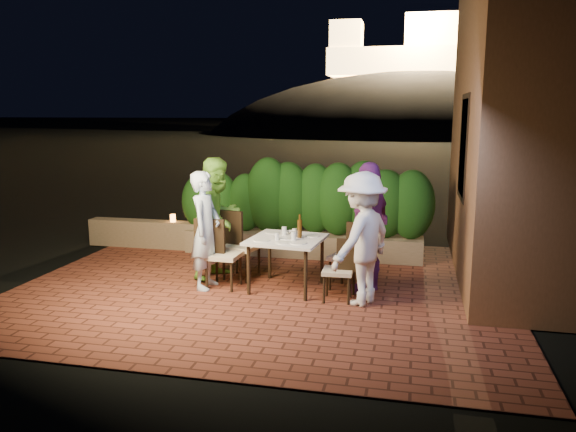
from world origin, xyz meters
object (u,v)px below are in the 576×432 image
(dining_table, at_px, (286,264))
(beer_bottle, at_px, (300,226))
(chair_left_front, at_px, (223,254))
(diner_blue, at_px, (206,230))
(diner_white, at_px, (362,239))
(parapet_lamp, at_px, (173,218))
(bowl, at_px, (292,232))
(diner_purple, at_px, (369,228))
(chair_left_back, at_px, (241,245))
(chair_right_front, at_px, (338,270))
(chair_right_back, at_px, (348,256))
(diner_green, at_px, (219,218))

(dining_table, bearing_deg, beer_bottle, 19.53)
(chair_left_front, relative_size, diner_blue, 0.59)
(diner_white, bearing_deg, parapet_lamp, -94.25)
(bowl, height_order, diner_purple, diner_purple)
(diner_purple, bearing_deg, diner_white, 13.46)
(chair_left_front, distance_m, chair_left_back, 0.51)
(dining_table, xyz_separation_m, chair_left_back, (-0.79, 0.37, 0.14))
(beer_bottle, relative_size, parapet_lamp, 2.40)
(bowl, bearing_deg, dining_table, -92.95)
(chair_right_front, xyz_separation_m, chair_right_back, (0.08, 0.51, 0.07))
(chair_right_back, distance_m, diner_purple, 0.52)
(diner_blue, height_order, diner_green, diner_green)
(chair_left_front, height_order, chair_right_front, chair_left_front)
(bowl, relative_size, diner_green, 0.08)
(chair_right_front, distance_m, diner_blue, 1.98)
(chair_left_front, xyz_separation_m, chair_right_back, (1.76, 0.31, -0.01))
(chair_right_front, relative_size, diner_green, 0.46)
(chair_right_back, bearing_deg, beer_bottle, 29.65)
(diner_green, height_order, diner_white, diner_green)
(chair_left_back, distance_m, diner_purple, 2.00)
(diner_green, bearing_deg, diner_white, -86.24)
(beer_bottle, xyz_separation_m, diner_white, (0.92, -0.44, -0.04))
(parapet_lamp, bearing_deg, diner_blue, -55.31)
(chair_right_front, bearing_deg, chair_left_back, -25.71)
(chair_left_back, height_order, chair_right_front, chair_left_back)
(beer_bottle, height_order, parapet_lamp, beer_bottle)
(dining_table, distance_m, chair_left_front, 0.92)
(chair_right_front, distance_m, chair_right_back, 0.52)
(beer_bottle, height_order, diner_purple, diner_purple)
(diner_purple, bearing_deg, dining_table, -62.99)
(beer_bottle, bearing_deg, chair_left_front, -170.06)
(diner_blue, bearing_deg, diner_white, -93.11)
(parapet_lamp, bearing_deg, dining_table, -36.44)
(chair_left_back, height_order, chair_right_back, chair_left_back)
(chair_right_back, bearing_deg, diner_white, 133.08)
(diner_blue, height_order, parapet_lamp, diner_blue)
(diner_white, relative_size, diner_purple, 0.95)
(diner_white, relative_size, parapet_lamp, 12.56)
(chair_left_front, bearing_deg, diner_purple, 10.15)
(chair_left_front, bearing_deg, diner_white, -4.63)
(dining_table, xyz_separation_m, bowl, (0.02, 0.31, 0.39))
(bowl, relative_size, chair_right_back, 0.16)
(dining_table, relative_size, bowl, 6.46)
(diner_green, bearing_deg, diner_purple, -73.28)
(chair_right_back, height_order, diner_green, diner_green)
(diner_green, relative_size, parapet_lamp, 13.17)
(diner_green, bearing_deg, chair_left_front, -131.79)
(diner_blue, distance_m, diner_white, 2.25)
(diner_blue, distance_m, parapet_lamp, 2.58)
(dining_table, bearing_deg, chair_left_front, -172.04)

